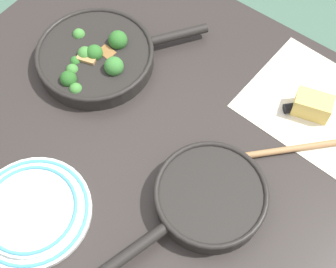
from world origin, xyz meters
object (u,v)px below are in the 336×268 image
skillet_eggs (209,197)px  grater_knife (318,105)px  cheese_block (312,106)px  dinner_plate_stack (31,211)px  skillet_broccoli (97,56)px  wooden_spoon (246,156)px

skillet_eggs → grater_knife: size_ratio=2.05×
cheese_block → dinner_plate_stack: (0.34, 0.58, -0.01)m
skillet_eggs → grater_knife: skillet_eggs is taller
cheese_block → dinner_plate_stack: cheese_block is taller
skillet_broccoli → wooden_spoon: skillet_broccoli is taller
wooden_spoon → dinner_plate_stack: bearing=6.7°
skillet_broccoli → wooden_spoon: 0.44m
skillet_broccoli → cheese_block: skillet_broccoli is taller
skillet_broccoli → dinner_plate_stack: size_ratio=1.57×
skillet_eggs → dinner_plate_stack: bearing=-33.0°
dinner_plate_stack → cheese_block: bearing=-120.8°
wooden_spoon → cheese_block: 0.20m
dinner_plate_stack → skillet_eggs: bearing=-139.1°
cheese_block → skillet_eggs: bearing=79.4°
skillet_eggs → grater_knife: bearing=-175.0°
cheese_block → wooden_spoon: bearing=73.9°
wooden_spoon → cheese_block: (-0.06, -0.19, 0.02)m
skillet_eggs → cheese_block: cheese_block is taller
wooden_spoon → grater_knife: (-0.06, -0.22, 0.00)m
skillet_broccoli → cheese_block: (-0.50, -0.20, 0.00)m
cheese_block → dinner_plate_stack: size_ratio=0.38×
skillet_broccoli → cheese_block: 0.54m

